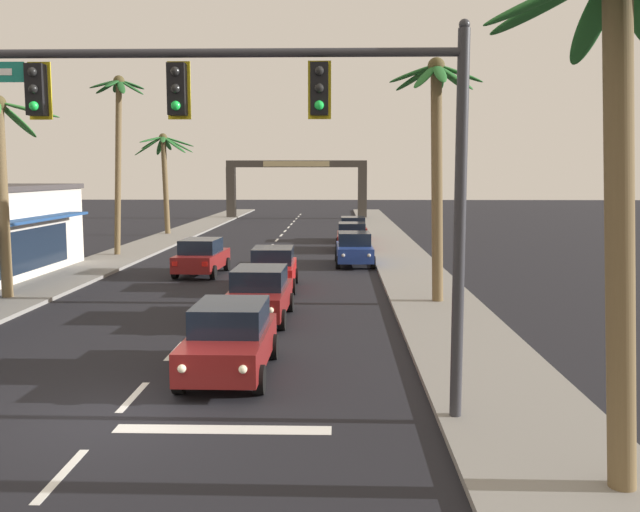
{
  "coord_description": "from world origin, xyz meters",
  "views": [
    {
      "loc": [
        4.31,
        -12.94,
        4.69
      ],
      "look_at": [
        3.76,
        8.0,
        2.2
      ],
      "focal_mm": 39.31,
      "sensor_mm": 36.0,
      "label": 1
    }
  ],
  "objects_px": {
    "sedan_fifth_in_queue": "(273,268)",
    "town_gateway_arch": "(297,181)",
    "palm_right_nearest": "(618,125)",
    "sedan_oncoming_far": "(202,257)",
    "traffic_signal_mast": "(273,130)",
    "palm_right_second": "(437,139)",
    "palm_left_second": "(0,162)",
    "sedan_parked_mid_kerb": "(352,236)",
    "sedan_lead_at_stop_bar": "(230,339)",
    "palm_left_third": "(118,132)",
    "sedan_parked_far_kerb": "(353,229)",
    "sedan_third_in_queue": "(259,294)",
    "palm_left_farthest": "(164,162)",
    "sedan_parked_nearest_kerb": "(354,248)"
  },
  "relations": [
    {
      "from": "traffic_signal_mast",
      "to": "palm_left_third",
      "type": "height_order",
      "value": "palm_left_third"
    },
    {
      "from": "palm_left_third",
      "to": "palm_right_nearest",
      "type": "bearing_deg",
      "value": -61.09
    },
    {
      "from": "sedan_lead_at_stop_bar",
      "to": "palm_left_second",
      "type": "bearing_deg",
      "value": 136.24
    },
    {
      "from": "palm_left_second",
      "to": "palm_right_nearest",
      "type": "relative_size",
      "value": 0.97
    },
    {
      "from": "palm_left_third",
      "to": "palm_right_second",
      "type": "xyz_separation_m",
      "value": [
        15.59,
        -14.0,
        -1.04
      ]
    },
    {
      "from": "traffic_signal_mast",
      "to": "palm_left_farthest",
      "type": "xyz_separation_m",
      "value": [
        -11.82,
        39.61,
        0.05
      ]
    },
    {
      "from": "sedan_parked_far_kerb",
      "to": "town_gateway_arch",
      "type": "height_order",
      "value": "town_gateway_arch"
    },
    {
      "from": "sedan_parked_nearest_kerb",
      "to": "sedan_parked_far_kerb",
      "type": "height_order",
      "value": "same"
    },
    {
      "from": "town_gateway_arch",
      "to": "sedan_third_in_queue",
      "type": "bearing_deg",
      "value": -87.96
    },
    {
      "from": "sedan_fifth_in_queue",
      "to": "palm_left_second",
      "type": "bearing_deg",
      "value": -163.1
    },
    {
      "from": "palm_left_second",
      "to": "palm_right_second",
      "type": "distance_m",
      "value": 15.7
    },
    {
      "from": "sedan_third_in_queue",
      "to": "sedan_parked_mid_kerb",
      "type": "xyz_separation_m",
      "value": [
        3.34,
        20.4,
        0.0
      ]
    },
    {
      "from": "palm_left_second",
      "to": "town_gateway_arch",
      "type": "bearing_deg",
      "value": 80.46
    },
    {
      "from": "sedan_oncoming_far",
      "to": "palm_left_third",
      "type": "xyz_separation_m",
      "value": [
        -5.85,
        6.87,
        6.07
      ]
    },
    {
      "from": "sedan_lead_at_stop_bar",
      "to": "sedan_third_in_queue",
      "type": "distance_m",
      "value": 6.11
    },
    {
      "from": "sedan_parked_far_kerb",
      "to": "palm_left_second",
      "type": "bearing_deg",
      "value": -120.02
    },
    {
      "from": "traffic_signal_mast",
      "to": "sedan_oncoming_far",
      "type": "height_order",
      "value": "traffic_signal_mast"
    },
    {
      "from": "sedan_lead_at_stop_bar",
      "to": "palm_right_nearest",
      "type": "xyz_separation_m",
      "value": [
        6.34,
        -6.04,
        4.5
      ]
    },
    {
      "from": "palm_left_second",
      "to": "palm_left_third",
      "type": "relative_size",
      "value": 0.75
    },
    {
      "from": "traffic_signal_mast",
      "to": "sedan_oncoming_far",
      "type": "relative_size",
      "value": 2.3
    },
    {
      "from": "traffic_signal_mast",
      "to": "palm_left_second",
      "type": "height_order",
      "value": "palm_left_second"
    },
    {
      "from": "traffic_signal_mast",
      "to": "palm_right_second",
      "type": "bearing_deg",
      "value": 68.88
    },
    {
      "from": "sedan_parked_far_kerb",
      "to": "palm_right_nearest",
      "type": "relative_size",
      "value": 0.58
    },
    {
      "from": "sedan_fifth_in_queue",
      "to": "sedan_parked_far_kerb",
      "type": "bearing_deg",
      "value": 79.64
    },
    {
      "from": "sedan_lead_at_stop_bar",
      "to": "sedan_oncoming_far",
      "type": "height_order",
      "value": "same"
    },
    {
      "from": "sedan_parked_far_kerb",
      "to": "palm_right_second",
      "type": "relative_size",
      "value": 0.52
    },
    {
      "from": "palm_right_second",
      "to": "sedan_lead_at_stop_bar",
      "type": "bearing_deg",
      "value": -123.74
    },
    {
      "from": "traffic_signal_mast",
      "to": "palm_left_third",
      "type": "xyz_separation_m",
      "value": [
        -10.97,
        25.97,
        1.46
      ]
    },
    {
      "from": "sedan_parked_far_kerb",
      "to": "palm_left_second",
      "type": "xyz_separation_m",
      "value": [
        -13.25,
        -22.93,
        4.22
      ]
    },
    {
      "from": "sedan_oncoming_far",
      "to": "sedan_parked_far_kerb",
      "type": "bearing_deg",
      "value": 65.71
    },
    {
      "from": "sedan_lead_at_stop_bar",
      "to": "palm_left_third",
      "type": "distance_m",
      "value": 25.58
    },
    {
      "from": "sedan_oncoming_far",
      "to": "palm_left_second",
      "type": "bearing_deg",
      "value": -131.46
    },
    {
      "from": "traffic_signal_mast",
      "to": "sedan_third_in_queue",
      "type": "xyz_separation_m",
      "value": [
        -1.33,
        9.18,
        -4.61
      ]
    },
    {
      "from": "sedan_oncoming_far",
      "to": "town_gateway_arch",
      "type": "relative_size",
      "value": 0.31
    },
    {
      "from": "palm_left_third",
      "to": "sedan_third_in_queue",
      "type": "bearing_deg",
      "value": -60.13
    },
    {
      "from": "palm_right_nearest",
      "to": "sedan_oncoming_far",
      "type": "bearing_deg",
      "value": 114.66
    },
    {
      "from": "sedan_parked_mid_kerb",
      "to": "palm_right_nearest",
      "type": "xyz_separation_m",
      "value": [
        3.0,
        -32.56,
        4.5
      ]
    },
    {
      "from": "sedan_parked_mid_kerb",
      "to": "palm_left_third",
      "type": "relative_size",
      "value": 0.45
    },
    {
      "from": "traffic_signal_mast",
      "to": "sedan_lead_at_stop_bar",
      "type": "xyz_separation_m",
      "value": [
        -1.32,
        3.07,
        -4.61
      ]
    },
    {
      "from": "sedan_parked_mid_kerb",
      "to": "palm_left_second",
      "type": "distance_m",
      "value": 22.01
    },
    {
      "from": "sedan_oncoming_far",
      "to": "sedan_parked_mid_kerb",
      "type": "bearing_deg",
      "value": 55.77
    },
    {
      "from": "sedan_fifth_in_queue",
      "to": "town_gateway_arch",
      "type": "distance_m",
      "value": 44.41
    },
    {
      "from": "sedan_parked_far_kerb",
      "to": "town_gateway_arch",
      "type": "xyz_separation_m",
      "value": [
        -5.32,
        24.26,
        3.06
      ]
    },
    {
      "from": "sedan_parked_far_kerb",
      "to": "sedan_third_in_queue",
      "type": "bearing_deg",
      "value": -97.69
    },
    {
      "from": "palm_left_second",
      "to": "palm_left_farthest",
      "type": "xyz_separation_m",
      "value": [
        -0.77,
        27.24,
        0.44
      ]
    },
    {
      "from": "sedan_third_in_queue",
      "to": "town_gateway_arch",
      "type": "distance_m",
      "value": 50.51
    },
    {
      "from": "traffic_signal_mast",
      "to": "sedan_parked_far_kerb",
      "type": "bearing_deg",
      "value": 86.44
    },
    {
      "from": "sedan_oncoming_far",
      "to": "town_gateway_arch",
      "type": "xyz_separation_m",
      "value": [
        1.99,
        40.47,
        3.06
      ]
    },
    {
      "from": "sedan_lead_at_stop_bar",
      "to": "palm_left_third",
      "type": "bearing_deg",
      "value": 112.84
    },
    {
      "from": "palm_right_nearest",
      "to": "town_gateway_arch",
      "type": "bearing_deg",
      "value": 97.42
    }
  ]
}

